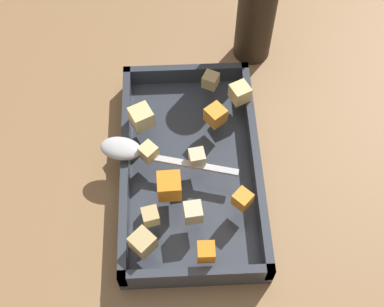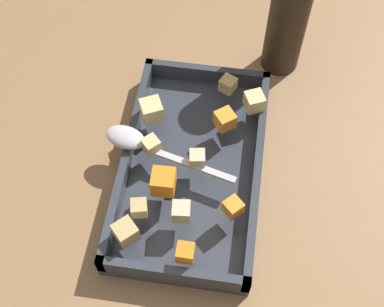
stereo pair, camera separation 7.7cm
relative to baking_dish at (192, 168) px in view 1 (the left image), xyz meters
The scene contains 16 objects.
ground_plane 0.03m from the baking_dish, 48.78° to the right, with size 4.00×4.00×0.00m, color #936D47.
baking_dish is the anchor object (origin of this frame).
carrot_chunk_center 0.08m from the baking_dish, 30.13° to the right, with size 0.03×0.03×0.03m, color orange.
carrot_chunk_mid_left 0.09m from the baking_dish, 147.70° to the left, with size 0.03×0.03×0.03m, color orange.
carrot_chunk_front_center 0.12m from the baking_dish, 41.30° to the left, with size 0.02×0.02×0.02m, color orange.
carrot_chunk_heap_side 0.16m from the baking_dish, ahead, with size 0.02×0.02×0.02m, color orange.
potato_chunk_corner_se 0.11m from the baking_dish, 131.71° to the right, with size 0.03×0.03×0.03m, color #E0CC89.
potato_chunk_corner_nw 0.15m from the baking_dish, 164.30° to the left, with size 0.02×0.02×0.02m, color tan.
potato_chunk_far_left 0.16m from the baking_dish, 26.88° to the right, with size 0.03×0.03×0.03m, color tan.
potato_chunk_far_right 0.05m from the baking_dish, 47.80° to the left, with size 0.02×0.02×0.02m, color beige.
potato_chunk_near_left 0.12m from the baking_dish, 31.03° to the right, with size 0.02×0.02×0.02m, color tan.
potato_chunk_mid_right 0.14m from the baking_dish, 142.11° to the left, with size 0.03×0.03×0.03m, color #E0CC89.
potato_chunk_under_handle 0.08m from the baking_dish, 94.37° to the right, with size 0.02×0.02×0.02m, color #E0CC89.
potato_chunk_corner_ne 0.11m from the baking_dish, ahead, with size 0.03×0.03×0.03m, color beige.
serving_spoon 0.10m from the baking_dish, 96.45° to the right, with size 0.08×0.21×0.02m.
pepper_mill 0.30m from the baking_dish, 154.02° to the left, with size 0.07×0.07×0.26m.
Camera 1 is at (0.38, -0.00, 0.71)m, focal length 48.28 mm.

